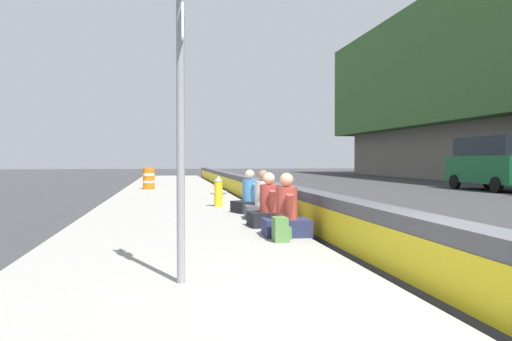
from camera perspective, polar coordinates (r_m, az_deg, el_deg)
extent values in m
plane|color=#353538|center=(5.72, 21.54, -13.92)|extent=(160.00, 160.00, 0.00)
cube|color=gray|center=(4.95, -6.91, -15.43)|extent=(80.00, 4.40, 0.14)
cube|color=#47474C|center=(5.63, 21.58, -9.74)|extent=(76.00, 0.44, 0.85)
cube|color=gold|center=(5.53, 19.53, -10.38)|extent=(74.48, 0.01, 0.54)
cylinder|color=gray|center=(5.85, -8.07, 5.64)|extent=(0.09, 0.09, 3.60)
cube|color=white|center=(6.01, -7.90, 15.19)|extent=(0.44, 0.02, 0.36)
cube|color=black|center=(6.01, -7.76, 15.19)|extent=(0.30, 0.01, 0.10)
cylinder|color=gold|center=(15.30, -4.04, -2.50)|extent=(0.24, 0.24, 0.72)
cone|color=gray|center=(15.27, -4.04, -0.85)|extent=(0.26, 0.26, 0.16)
cylinder|color=gray|center=(15.31, -3.41, -2.36)|extent=(0.10, 0.12, 0.10)
cylinder|color=gray|center=(15.28, -4.68, -2.37)|extent=(0.10, 0.12, 0.10)
cube|color=#23284C|center=(9.43, 3.27, -6.10)|extent=(0.70, 0.81, 0.30)
cylinder|color=#AD3D33|center=(9.38, 3.28, -3.49)|extent=(0.38, 0.38, 0.56)
sphere|color=tan|center=(9.36, 3.28, -1.01)|extent=(0.25, 0.25, 0.25)
cylinder|color=#AD3D33|center=(9.59, 3.03, -3.72)|extent=(0.29, 0.14, 0.49)
cylinder|color=#AD3D33|center=(9.18, 3.53, -3.94)|extent=(0.29, 0.14, 0.49)
cube|color=black|center=(10.74, 1.39, -5.22)|extent=(0.71, 0.82, 0.29)
cylinder|color=#AD3D33|center=(10.70, 1.39, -2.98)|extent=(0.37, 0.37, 0.55)
sphere|color=beige|center=(10.68, 1.39, -0.86)|extent=(0.24, 0.24, 0.24)
cylinder|color=#AD3D33|center=(10.90, 1.11, -3.19)|extent=(0.29, 0.15, 0.48)
cylinder|color=#AD3D33|center=(10.51, 1.67, -3.36)|extent=(0.29, 0.15, 0.48)
cube|color=#424247|center=(12.13, 0.78, -4.47)|extent=(0.71, 0.82, 0.30)
cylinder|color=beige|center=(12.09, 0.78, -2.44)|extent=(0.38, 0.38, 0.56)
sphere|color=#8E6647|center=(12.07, 0.78, -0.52)|extent=(0.25, 0.25, 0.25)
cylinder|color=beige|center=(12.30, 0.65, -2.64)|extent=(0.29, 0.15, 0.49)
cylinder|color=beige|center=(11.89, 0.91, -2.77)|extent=(0.29, 0.15, 0.49)
cube|color=black|center=(13.51, -0.68, -3.90)|extent=(0.89, 0.96, 0.29)
cylinder|color=#427FB7|center=(13.48, -0.68, -2.11)|extent=(0.37, 0.37, 0.55)
sphere|color=beige|center=(13.46, -0.68, -0.43)|extent=(0.24, 0.24, 0.24)
cylinder|color=#427FB7|center=(13.66, -1.09, -2.30)|extent=(0.31, 0.22, 0.48)
cylinder|color=#427FB7|center=(13.30, -0.26, -2.40)|extent=(0.31, 0.22, 0.48)
cube|color=#4C7A3D|center=(8.78, 2.59, -6.30)|extent=(0.32, 0.22, 0.40)
cube|color=#4C7A3D|center=(8.81, 3.49, -6.66)|extent=(0.22, 0.06, 0.20)
cylinder|color=orange|center=(24.55, -11.40, -0.86)|extent=(0.52, 0.52, 0.95)
cylinder|color=white|center=(24.55, -11.40, -0.42)|extent=(0.54, 0.54, 0.10)
cylinder|color=white|center=(24.56, -11.39, -1.19)|extent=(0.54, 0.54, 0.10)
cube|color=#145128|center=(27.66, 23.95, 0.11)|extent=(5.16, 2.11, 1.30)
cube|color=black|center=(27.58, 24.09, 2.39)|extent=(4.15, 1.89, 0.90)
cylinder|color=black|center=(28.52, 20.50, -1.14)|extent=(0.73, 0.24, 0.72)
cylinder|color=black|center=(29.55, 23.61, -1.09)|extent=(0.73, 0.24, 0.72)
cylinder|color=black|center=(25.80, 24.31, -1.41)|extent=(0.73, 0.24, 0.72)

